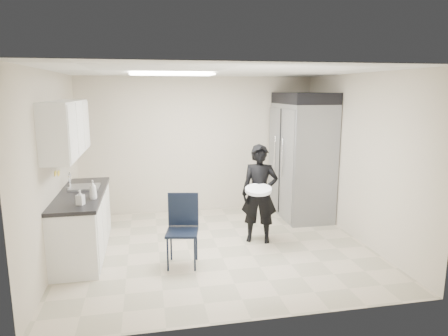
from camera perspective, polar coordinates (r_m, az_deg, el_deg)
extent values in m
plane|color=#BFB096|center=(6.16, -0.93, -11.28)|extent=(4.50, 4.50, 0.00)
plane|color=white|center=(5.71, -1.01, 13.64)|extent=(4.50, 4.50, 0.00)
plane|color=beige|center=(7.75, -3.61, 3.30)|extent=(4.50, 0.00, 4.50)
plane|color=beige|center=(5.84, -23.25, -0.14)|extent=(0.00, 4.00, 4.00)
plane|color=beige|center=(6.57, 18.73, 1.34)|extent=(0.00, 4.00, 4.00)
cube|color=white|center=(6.03, -7.48, 13.13)|extent=(1.20, 0.60, 0.02)
cube|color=silver|center=(6.19, -19.52, -7.61)|extent=(0.60, 1.90, 0.86)
cube|color=black|center=(6.06, -19.80, -3.52)|extent=(0.64, 1.95, 0.05)
cube|color=gray|center=(6.30, -19.28, -3.09)|extent=(0.42, 0.40, 0.14)
cylinder|color=silver|center=(6.30, -21.17, -1.82)|extent=(0.02, 0.02, 0.24)
cube|color=silver|center=(5.93, -21.59, 5.28)|extent=(0.35, 1.80, 0.75)
cube|color=black|center=(7.09, -20.37, 4.52)|extent=(0.22, 0.30, 0.35)
cube|color=yellow|center=(5.95, -22.94, -0.71)|extent=(0.00, 0.12, 0.07)
cube|color=yellow|center=(6.15, -22.55, -0.70)|extent=(0.00, 0.12, 0.07)
cube|color=gray|center=(7.56, 11.05, 1.01)|extent=(0.80, 1.35, 2.10)
cube|color=black|center=(7.45, 11.38, 9.75)|extent=(0.80, 1.35, 0.20)
cube|color=black|center=(5.44, -5.99, -9.13)|extent=(0.49, 0.49, 0.94)
imported|color=black|center=(6.20, 5.10, -3.70)|extent=(0.66, 0.55, 1.53)
cylinder|color=white|center=(5.93, 4.93, -3.11)|extent=(0.51, 0.51, 0.05)
imported|color=white|center=(5.60, -18.21, -2.96)|extent=(0.13, 0.13, 0.26)
imported|color=#B9BBC6|center=(5.39, -19.85, -3.97)|extent=(0.11, 0.11, 0.19)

